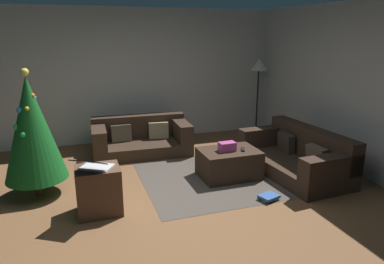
% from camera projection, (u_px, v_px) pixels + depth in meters
% --- Properties ---
extents(ground_plane, '(6.40, 6.40, 0.00)m').
position_uv_depth(ground_plane, '(166.00, 207.00, 4.50)').
color(ground_plane, brown).
extents(rear_partition, '(6.40, 0.12, 2.60)m').
position_uv_depth(rear_partition, '(124.00, 76.00, 7.01)').
color(rear_partition, '#BCB7B2').
rests_on(rear_partition, ground_plane).
extents(corner_partition, '(0.12, 6.40, 2.60)m').
position_uv_depth(corner_partition, '(375.00, 92.00, 5.12)').
color(corner_partition, '#B5B0AB').
rests_on(corner_partition, ground_plane).
extents(couch_left, '(1.76, 0.98, 0.64)m').
position_uv_depth(couch_left, '(141.00, 138.00, 6.50)').
color(couch_left, '#332319').
rests_on(couch_left, ground_plane).
extents(couch_right, '(1.03, 1.89, 0.70)m').
position_uv_depth(couch_right, '(298.00, 156.00, 5.54)').
color(couch_right, '#332319').
rests_on(couch_right, ground_plane).
extents(ottoman, '(0.87, 0.63, 0.43)m').
position_uv_depth(ottoman, '(229.00, 163.00, 5.39)').
color(ottoman, '#332319').
rests_on(ottoman, ground_plane).
extents(gift_box, '(0.25, 0.16, 0.13)m').
position_uv_depth(gift_box, '(227.00, 147.00, 5.28)').
color(gift_box, '#B23F8C').
rests_on(gift_box, ottoman).
extents(tv_remote, '(0.11, 0.17, 0.02)m').
position_uv_depth(tv_remote, '(243.00, 149.00, 5.33)').
color(tv_remote, black).
rests_on(tv_remote, ottoman).
extents(christmas_tree, '(0.81, 0.81, 1.70)m').
position_uv_depth(christmas_tree, '(32.00, 129.00, 4.61)').
color(christmas_tree, brown).
rests_on(christmas_tree, ground_plane).
extents(side_table, '(0.52, 0.44, 0.58)m').
position_uv_depth(side_table, '(99.00, 190.00, 4.29)').
color(side_table, '#4C3323').
rests_on(side_table, ground_plane).
extents(laptop, '(0.53, 0.55, 0.20)m').
position_uv_depth(laptop, '(94.00, 165.00, 4.13)').
color(laptop, silver).
rests_on(laptop, side_table).
extents(book_stack, '(0.29, 0.26, 0.07)m').
position_uv_depth(book_stack, '(269.00, 197.00, 4.68)').
color(book_stack, '#387A47').
rests_on(book_stack, ground_plane).
extents(corner_lamp, '(0.36, 0.36, 1.61)m').
position_uv_depth(corner_lamp, '(259.00, 70.00, 7.39)').
color(corner_lamp, black).
rests_on(corner_lamp, ground_plane).
extents(area_rug, '(2.60, 2.00, 0.01)m').
position_uv_depth(area_rug, '(228.00, 176.00, 5.45)').
color(area_rug, '#463E37').
rests_on(area_rug, ground_plane).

